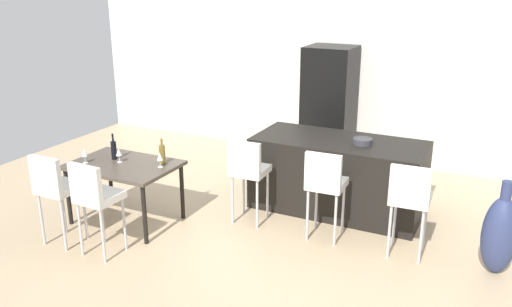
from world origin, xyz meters
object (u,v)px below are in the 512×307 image
Objects in this scene: bar_chair_right at (410,196)px; dining_chair_far at (95,194)px; bar_chair_left at (248,168)px; refrigerator at (329,106)px; floor_vase at (500,235)px; wine_glass_middle at (160,157)px; kitchen_island at (338,175)px; bar_chair_middle at (325,181)px; dining_chair_near at (55,185)px; fruit_bowl at (363,141)px; wine_glass_far at (119,152)px; wine_bottle_end at (114,150)px; dining_table at (124,169)px; wine_glass_left at (84,153)px; wine_bottle_right at (162,154)px.

dining_chair_far is at bearing -154.37° from bar_chair_right.
bar_chair_left is 1.00× the size of dining_chair_far.
refrigerator reaches higher than floor_vase.
bar_chair_right is 6.03× the size of wine_glass_middle.
wine_glass_middle is (-1.70, -1.37, 0.40)m from kitchen_island.
bar_chair_middle is 1.90m from wine_glass_middle.
dining_chair_near is at bearing -130.13° from wine_glass_middle.
dining_chair_far reaches higher than fruit_bowl.
bar_chair_right is at bearing -55.27° from refrigerator.
bar_chair_left is at bearing 41.01° from dining_chair_near.
floor_vase is at bearing 9.34° from wine_glass_far.
bar_chair_right is 3.44m from wine_bottle_end.
dining_chair_far is (-2.92, -1.40, 0.00)m from bar_chair_right.
dining_table is 5.35× the size of fruit_bowl.
wine_glass_left is at bearing -156.33° from dining_table.
dining_chair_near is 4.29m from refrigerator.
wine_glass_middle is at bearing -141.10° from kitchen_island.
fruit_bowl is at bearing 155.68° from floor_vase.
wine_glass_left is 0.92m from wine_glass_middle.
dining_chair_near is 1.00× the size of dining_chair_far.
bar_chair_right is 6.03× the size of wine_glass_left.
wine_glass_left is 0.75× the size of fruit_bowl.
bar_chair_right reaches higher than floor_vase.
bar_chair_middle is 2.92m from dining_chair_near.
wine_glass_left is at bearing 138.76° from dining_chair_far.
refrigerator is at bearing 108.29° from bar_chair_middle.
kitchen_island is 9.03× the size of fruit_bowl.
dining_chair_far is (0.28, -0.79, 0.03)m from dining_table.
dining_table is 7.13× the size of wine_glass_far.
wine_glass_left is at bearing 102.71° from dining_chair_near.
fruit_bowl is at bearing 26.88° from wine_bottle_end.
kitchen_island is 12.02× the size of wine_glass_middle.
bar_chair_left is (-0.83, -0.85, 0.24)m from kitchen_island.
wine_bottle_end is at bearing -153.12° from fruit_bowl.
wine_glass_left is (-2.58, -1.65, 0.40)m from kitchen_island.
dining_table is at bearing -22.21° from wine_bottle_end.
floor_vase is at bearing 8.25° from wine_bottle_end.
fruit_bowl is at bearing 45.46° from dining_chair_far.
dining_chair_far is at bearing -106.78° from refrigerator.
wine_bottle_end is at bearing -167.93° from bar_chair_middle.
dining_table is 7.13× the size of wine_glass_left.
fruit_bowl is at bearing 33.84° from wine_glass_middle.
refrigerator reaches higher than wine_bottle_right.
wine_glass_left is 3.30m from fruit_bowl.
dining_chair_near is at bearing -138.99° from bar_chair_left.
kitchen_island is 0.58m from fruit_bowl.
bar_chair_middle is 1.00× the size of dining_chair_far.
dining_chair_near is 0.64m from wine_glass_left.
wine_glass_middle is (-0.87, -0.52, 0.17)m from bar_chair_left.
kitchen_island is 1.99× the size of bar_chair_right.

